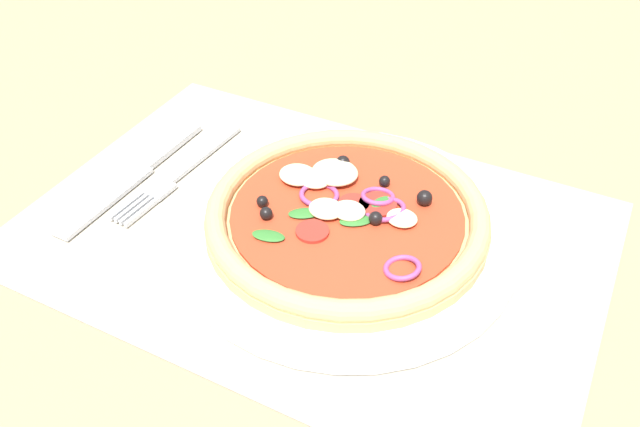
% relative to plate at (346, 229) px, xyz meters
% --- Properties ---
extents(ground_plane, '(1.90, 1.40, 0.02)m').
position_rel_plate_xyz_m(ground_plane, '(0.03, 0.01, -0.02)').
color(ground_plane, '#9E7A56').
extents(placemat, '(0.50, 0.34, 0.00)m').
position_rel_plate_xyz_m(placemat, '(0.03, 0.01, -0.01)').
color(placemat, '#A39984').
rests_on(placemat, ground_plane).
extents(plate, '(0.30, 0.30, 0.01)m').
position_rel_plate_xyz_m(plate, '(0.00, 0.00, 0.00)').
color(plate, white).
rests_on(plate, placemat).
extents(pizza, '(0.24, 0.24, 0.03)m').
position_rel_plate_xyz_m(pizza, '(0.00, -0.00, 0.02)').
color(pizza, tan).
rests_on(pizza, plate).
extents(fork, '(0.03, 0.18, 0.00)m').
position_rel_plate_xyz_m(fork, '(0.18, 0.00, -0.00)').
color(fork, silver).
rests_on(fork, placemat).
extents(knife, '(0.02, 0.20, 0.01)m').
position_rel_plate_xyz_m(knife, '(0.22, 0.02, -0.00)').
color(knife, silver).
rests_on(knife, placemat).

